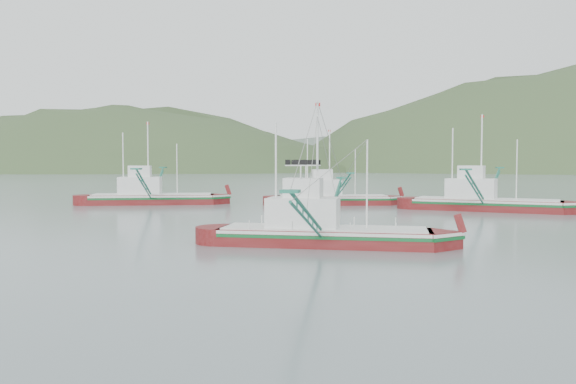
# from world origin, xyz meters

# --- Properties ---
(ground) EXTENTS (1200.00, 1200.00, 0.00)m
(ground) POSITION_xyz_m (0.00, 0.00, 0.00)
(ground) COLOR slate
(ground) RESTS_ON ground
(main_boat) EXTENTS (13.54, 24.31, 9.83)m
(main_boat) POSITION_xyz_m (2.66, 2.16, 1.41)
(main_boat) COLOR #5D0D0E
(main_boat) RESTS_ON ground
(bg_boat_right) EXTENTS (16.23, 27.65, 11.52)m
(bg_boat_right) POSITION_xyz_m (18.40, 31.42, 2.22)
(bg_boat_right) COLOR #5D0D0E
(bg_boat_right) RESTS_ON ground
(bg_boat_left) EXTENTS (16.17, 27.74, 11.46)m
(bg_boat_left) POSITION_xyz_m (-22.12, 35.67, 2.13)
(bg_boat_left) COLOR #5D0D0E
(bg_boat_left) RESTS_ON ground
(bg_boat_far) EXTENTS (14.61, 25.31, 10.37)m
(bg_boat_far) POSITION_xyz_m (1.00, 38.14, 1.81)
(bg_boat_far) COLOR #5D0D0E
(bg_boat_far) RESTS_ON ground
(headland_left) EXTENTS (448.00, 308.00, 210.00)m
(headland_left) POSITION_xyz_m (-180.00, 360.00, 0.00)
(headland_left) COLOR #354C27
(headland_left) RESTS_ON ground
(ridge_distant) EXTENTS (960.00, 400.00, 240.00)m
(ridge_distant) POSITION_xyz_m (30.00, 560.00, 0.00)
(ridge_distant) COLOR slate
(ridge_distant) RESTS_ON ground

